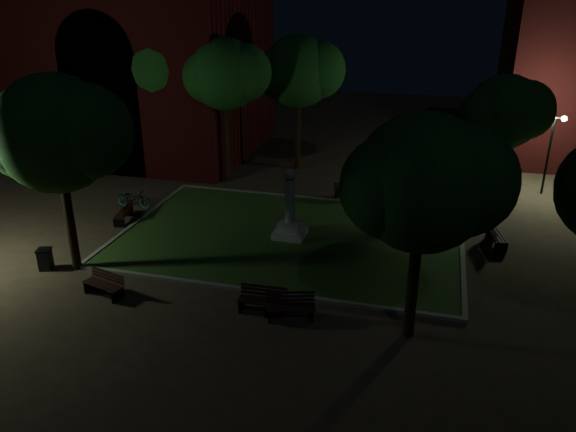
# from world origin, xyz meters

# --- Properties ---
(ground) EXTENTS (80.00, 80.00, 0.00)m
(ground) POSITION_xyz_m (0.00, 0.00, 0.00)
(ground) COLOR #473629
(lawn) EXTENTS (15.00, 10.00, 0.08)m
(lawn) POSITION_xyz_m (0.00, 2.00, 0.04)
(lawn) COLOR #2F511F
(lawn) RESTS_ON ground
(lawn_kerb) EXTENTS (15.40, 10.40, 0.12)m
(lawn_kerb) POSITION_xyz_m (0.00, 2.00, 0.06)
(lawn_kerb) COLOR slate
(lawn_kerb) RESTS_ON ground
(monument) EXTENTS (1.40, 1.40, 3.20)m
(monument) POSITION_xyz_m (0.00, 2.00, 0.96)
(monument) COLOR #9D968F
(monument) RESTS_ON lawn
(building_main) EXTENTS (20.00, 12.00, 15.00)m
(building_main) POSITION_xyz_m (-15.86, 13.79, 7.38)
(building_main) COLOR #4C0F10
(building_main) RESTS_ON ground
(tree_west) EXTENTS (5.49, 4.48, 7.86)m
(tree_west) POSITION_xyz_m (-7.53, -3.16, 5.62)
(tree_west) COLOR black
(tree_west) RESTS_ON ground
(tree_north_wl) EXTENTS (4.86, 3.96, 8.13)m
(tree_north_wl) POSITION_xyz_m (-5.45, 8.86, 6.14)
(tree_north_wl) COLOR black
(tree_north_wl) RESTS_ON ground
(tree_ne) EXTENTS (4.48, 3.66, 6.81)m
(tree_ne) POSITION_xyz_m (9.20, 8.41, 4.97)
(tree_ne) COLOR black
(tree_ne) RESTS_ON ground
(tree_se) EXTENTS (5.18, 4.23, 7.45)m
(tree_se) POSITION_xyz_m (5.85, -4.45, 5.32)
(tree_se) COLOR black
(tree_se) RESTS_ON ground
(tree_nw) EXTENTS (6.31, 5.15, 8.91)m
(tree_nw) POSITION_xyz_m (-9.48, 10.25, 6.33)
(tree_nw) COLOR black
(tree_nw) RESTS_ON ground
(tree_far_north) EXTENTS (5.25, 4.29, 8.12)m
(tree_far_north) POSITION_xyz_m (-2.12, 12.22, 5.97)
(tree_far_north) COLOR black
(tree_far_north) RESTS_ON ground
(lamppost_nw) EXTENTS (1.18, 0.28, 4.73)m
(lamppost_nw) POSITION_xyz_m (-12.76, 10.54, 3.28)
(lamppost_nw) COLOR black
(lamppost_nw) RESTS_ON ground
(lamppost_ne) EXTENTS (1.18, 0.28, 4.35)m
(lamppost_ne) POSITION_xyz_m (11.97, 11.29, 3.05)
(lamppost_ne) COLOR black
(lamppost_ne) RESTS_ON ground
(bench_near_left) EXTENTS (1.72, 0.66, 0.93)m
(bench_near_left) POSITION_xyz_m (0.67, -4.29, 0.44)
(bench_near_left) COLOR black
(bench_near_left) RESTS_ON ground
(bench_near_right) EXTENTS (1.78, 1.06, 0.92)m
(bench_near_right) POSITION_xyz_m (1.73, -4.43, 0.43)
(bench_near_right) COLOR black
(bench_near_right) RESTS_ON ground
(bench_west_near) EXTENTS (1.73, 0.98, 0.90)m
(bench_west_near) POSITION_xyz_m (-5.35, -4.72, 0.42)
(bench_west_near) COLOR black
(bench_west_near) RESTS_ON ground
(bench_left_side) EXTENTS (0.89, 1.67, 0.87)m
(bench_left_side) POSITION_xyz_m (-8.27, 1.71, 0.41)
(bench_left_side) COLOR black
(bench_left_side) RESTS_ON ground
(bench_right_side) EXTENTS (0.86, 1.70, 0.89)m
(bench_right_side) POSITION_xyz_m (9.00, 3.62, 0.42)
(bench_right_side) COLOR black
(bench_right_side) RESTS_ON ground
(bench_far_side) EXTENTS (1.77, 0.85, 0.93)m
(bench_far_side) POSITION_xyz_m (1.87, 7.51, 0.44)
(bench_far_side) COLOR black
(bench_far_side) RESTS_ON ground
(trash_bin) EXTENTS (0.66, 0.66, 0.91)m
(trash_bin) POSITION_xyz_m (-8.78, -3.55, 0.46)
(trash_bin) COLOR black
(trash_bin) RESTS_ON ground
(bicycle) EXTENTS (1.95, 0.73, 1.01)m
(bicycle) POSITION_xyz_m (-8.77, 3.49, 0.51)
(bicycle) COLOR black
(bicycle) RESTS_ON ground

